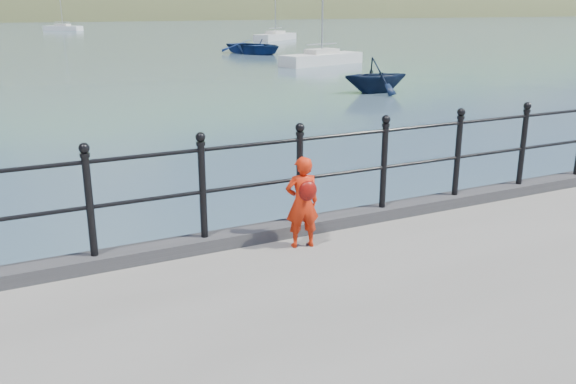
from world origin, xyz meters
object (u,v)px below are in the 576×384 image
railing (253,173)px  launch_blue (255,46)px  child (302,202)px  launch_navy (376,75)px  sailboat_far (275,37)px  sailboat_near (322,59)px  sailboat_deep (63,28)px

railing → launch_blue: size_ratio=3.29×
child → launch_navy: bearing=-115.5°
sailboat_far → launch_blue: bearing=-156.7°
railing → child: (0.42, -0.41, -0.29)m
sailboat_near → sailboat_far: (9.78, 27.78, 0.00)m
sailboat_far → sailboat_near: bearing=-146.3°
launch_navy → sailboat_deep: (-3.39, 79.50, -0.43)m
launch_blue → railing: bearing=-130.7°
railing → sailboat_near: size_ratio=2.18×
child → sailboat_far: bearing=-103.8°
child → sailboat_far: 62.72m
railing → launch_navy: 20.46m
child → launch_navy: (12.22, 16.46, -0.77)m
launch_blue → launch_navy: bearing=-117.8°
child → railing: bearing=-33.4°
sailboat_near → sailboat_deep: 67.32m
launch_blue → sailboat_near: bearing=-106.6°
sailboat_near → sailboat_deep: size_ratio=0.94×
sailboat_near → launch_blue: bearing=74.7°
sailboat_deep → child: bearing=-52.6°
launch_blue → sailboat_far: 19.92m
child → sailboat_near: sailboat_near is taller
launch_navy → sailboat_near: 13.38m
launch_navy → sailboat_near: sailboat_near is taller
sailboat_far → sailboat_deep: (-17.58, 39.08, -0.00)m
railing → launch_navy: size_ratio=6.22×
child → launch_blue: bearing=-101.5°
railing → sailboat_near: bearing=59.3°
sailboat_near → launch_navy: bearing=-125.2°
sailboat_far → sailboat_deep: sailboat_far is taller
sailboat_deep → railing: bearing=-52.9°
launch_navy → railing: bearing=149.2°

